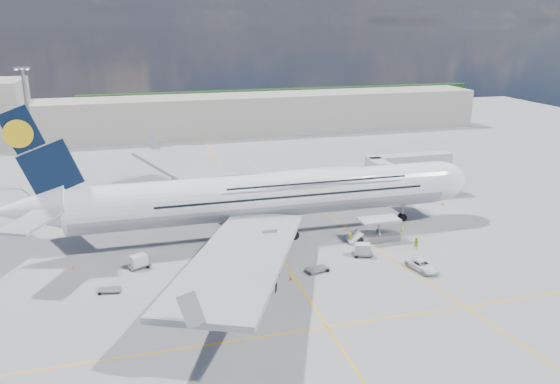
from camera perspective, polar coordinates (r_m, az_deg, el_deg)
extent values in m
plane|color=gray|center=(82.33, 0.20, -6.93)|extent=(300.00, 300.00, 0.00)
cube|color=#E8A90C|center=(82.33, 0.20, -6.92)|extent=(0.25, 220.00, 0.01)
cube|color=#E8A90C|center=(65.47, 4.97, -13.89)|extent=(120.00, 0.25, 0.01)
cube|color=#E8A90C|center=(95.27, 6.75, -3.57)|extent=(14.16, 99.06, 0.01)
cylinder|color=white|center=(88.93, -1.50, -0.35)|extent=(62.00, 7.20, 7.20)
cylinder|color=#9EA0A5|center=(88.98, -1.50, -0.44)|extent=(60.76, 7.13, 7.13)
ellipsoid|color=white|center=(90.48, 3.41, 1.25)|extent=(36.00, 6.84, 3.76)
ellipsoid|color=white|center=(100.51, 15.93, 1.07)|extent=(11.52, 7.20, 7.20)
ellipsoid|color=black|center=(102.03, 17.53, 1.52)|extent=(3.84, 4.16, 1.44)
cone|color=white|center=(87.84, -24.64, -1.67)|extent=(10.00, 6.84, 6.84)
cube|color=black|center=(85.27, -24.06, 4.03)|extent=(11.02, 0.46, 14.61)
cylinder|color=yellow|center=(85.15, -25.66, 5.53)|extent=(4.00, 0.60, 4.00)
cube|color=#999EA3|center=(106.84, -8.23, 1.86)|extent=(25.49, 39.15, 3.35)
cube|color=#999EA3|center=(69.49, -4.01, -6.70)|extent=(25.49, 39.15, 3.35)
cylinder|color=#B7BABF|center=(101.10, -4.82, -0.34)|extent=(5.20, 3.50, 3.50)
cylinder|color=#B7BABF|center=(110.42, -8.12, 1.08)|extent=(5.20, 3.50, 3.50)
cylinder|color=#B7BABF|center=(78.14, -1.45, -5.75)|extent=(5.20, 3.50, 3.50)
cylinder|color=#B7BABF|center=(67.96, -3.05, -9.51)|extent=(5.20, 3.50, 3.50)
cylinder|color=gray|center=(98.99, 12.73, -1.72)|extent=(0.44, 0.44, 3.80)
cylinder|color=black|center=(99.50, 12.67, -2.57)|extent=(1.30, 0.90, 1.30)
cylinder|color=gray|center=(90.45, -1.48, -3.13)|extent=(0.56, 0.56, 3.80)
cylinder|color=black|center=(93.87, -1.94, -3.29)|extent=(1.50, 0.90, 1.50)
cube|color=#B7B7BC|center=(104.89, 10.75, 2.29)|extent=(3.00, 10.00, 2.60)
cube|color=#B7B7BC|center=(112.77, 13.33, 3.18)|extent=(18.00, 3.00, 2.60)
cylinder|color=gray|center=(109.28, 10.92, 0.96)|extent=(0.80, 0.80, 7.10)
cylinder|color=black|center=(110.19, 10.83, -0.59)|extent=(0.90, 0.80, 0.90)
cylinder|color=gray|center=(117.60, 16.65, 1.71)|extent=(1.00, 1.00, 7.10)
cube|color=gray|center=(118.46, 16.52, 0.24)|extent=(2.00, 2.00, 0.80)
cylinder|color=#B7B7BC|center=(101.61, 11.67, 1.74)|extent=(3.60, 3.60, 2.80)
cube|color=silver|center=(89.14, 10.31, -2.84)|extent=(6.50, 3.20, 0.35)
cube|color=gray|center=(90.19, 10.21, -4.60)|extent=(6.50, 3.20, 1.10)
cube|color=gray|center=(89.64, 10.26, -3.71)|extent=(0.22, 1.99, 3.00)
cylinder|color=black|center=(88.22, 8.99, -5.19)|extent=(0.70, 0.30, 0.70)
cube|color=silver|center=(88.39, 7.75, -4.63)|extent=(2.16, 2.60, 1.60)
cylinder|color=gray|center=(120.95, -24.59, 5.64)|extent=(0.70, 0.70, 25.00)
cube|color=gray|center=(119.35, -25.37, 11.60)|extent=(3.00, 0.40, 0.60)
cube|color=#B2AD9E|center=(170.80, -8.34, 7.84)|extent=(180.00, 16.00, 12.00)
cube|color=#193814|center=(222.62, 0.60, 9.71)|extent=(160.00, 6.00, 8.00)
cube|color=gray|center=(75.97, -17.43, -9.70)|extent=(3.13, 2.00, 0.18)
cylinder|color=black|center=(75.59, -18.33, -10.05)|extent=(0.43, 0.18, 0.43)
cylinder|color=black|center=(76.48, -16.52, -9.53)|extent=(0.43, 0.18, 0.43)
cube|color=gray|center=(69.74, -7.14, -11.54)|extent=(3.10, 1.94, 0.17)
cylinder|color=black|center=(69.18, -8.04, -11.95)|extent=(0.43, 0.17, 0.43)
cylinder|color=black|center=(70.44, -6.25, -11.31)|extent=(0.43, 0.17, 0.43)
cube|color=gray|center=(76.93, -1.06, -8.50)|extent=(3.06, 2.38, 0.16)
cylinder|color=black|center=(76.28, -1.76, -8.85)|extent=(0.40, 0.16, 0.40)
cylinder|color=black|center=(77.69, -0.37, -8.32)|extent=(0.40, 0.16, 0.40)
cube|color=gray|center=(81.73, -14.49, -7.44)|extent=(3.40, 2.65, 0.18)
cylinder|color=black|center=(81.26, -15.33, -7.77)|extent=(0.44, 0.18, 0.44)
cylinder|color=black|center=(82.33, -13.65, -7.29)|extent=(0.44, 0.18, 0.44)
cube|color=silver|center=(81.40, -14.54, -6.93)|extent=(2.62, 2.24, 1.51)
cube|color=gray|center=(83.83, 8.60, -6.40)|extent=(3.44, 2.54, 0.18)
cylinder|color=black|center=(82.91, 7.98, -6.76)|extent=(0.45, 0.18, 0.45)
cylinder|color=black|center=(84.87, 9.20, -6.23)|extent=(0.45, 0.18, 0.45)
cube|color=silver|center=(83.50, 8.63, -5.89)|extent=(2.63, 2.18, 1.54)
cube|color=gray|center=(78.28, 3.94, -8.02)|extent=(3.56, 2.53, 0.19)
cylinder|color=black|center=(77.42, 3.19, -8.42)|extent=(0.47, 0.19, 0.47)
cylinder|color=black|center=(79.28, 4.68, -7.80)|extent=(0.47, 0.19, 0.47)
cube|color=white|center=(71.10, -3.24, -10.50)|extent=(3.02, 2.10, 1.28)
cube|color=black|center=(70.73, -3.25, -9.94)|extent=(1.31, 1.43, 0.49)
cylinder|color=black|center=(70.64, -3.94, -11.06)|extent=(0.63, 0.25, 0.63)
cylinder|color=black|center=(71.92, -2.55, -10.48)|extent=(0.63, 0.25, 0.63)
cube|color=gray|center=(109.34, -4.49, -0.17)|extent=(6.55, 2.67, 1.98)
cube|color=white|center=(108.67, -4.87, 0.75)|extent=(4.87, 2.69, 2.18)
cube|color=white|center=(109.53, -3.22, 0.38)|extent=(1.89, 2.36, 1.59)
cube|color=black|center=(109.61, -2.87, 0.51)|extent=(0.24, 1.99, 0.89)
cylinder|color=black|center=(108.81, -3.24, -0.48)|extent=(1.09, 0.35, 1.09)
cylinder|color=black|center=(110.19, -5.71, -0.30)|extent=(1.09, 0.35, 1.09)
cube|color=orange|center=(108.87, -4.86, 0.40)|extent=(4.92, 2.75, 0.50)
cube|color=gray|center=(117.01, -9.90, 0.75)|extent=(5.87, 2.46, 1.77)
cube|color=white|center=(116.50, -10.25, 1.52)|extent=(4.37, 2.46, 1.95)
cube|color=white|center=(116.99, -8.84, 1.21)|extent=(1.71, 2.13, 1.42)
cube|color=black|center=(117.00, -8.55, 1.32)|extent=(0.24, 1.78, 0.80)
cylinder|color=black|center=(116.33, -8.89, 0.50)|extent=(0.97, 0.31, 0.97)
cylinder|color=black|center=(117.96, -10.88, 0.63)|extent=(0.97, 0.31, 0.97)
imported|color=white|center=(80.85, 14.63, -7.44)|extent=(3.62, 5.69, 1.46)
imported|color=#B6DE17|center=(93.27, 12.62, -3.79)|extent=(0.74, 0.62, 1.72)
imported|color=#B1DE17|center=(87.42, 14.05, -5.27)|extent=(1.22, 1.22, 2.00)
imported|color=#E4FF1A|center=(74.99, -8.96, -8.98)|extent=(0.54, 1.06, 1.74)
imported|color=#96E918|center=(88.17, 7.33, -4.79)|extent=(0.75, 0.93, 1.65)
imported|color=#B3FF1A|center=(77.68, -5.65, -7.80)|extent=(1.35, 0.94, 1.90)
cone|color=orange|center=(109.94, 16.66, -1.14)|extent=(0.49, 0.49, 0.63)
cube|color=orange|center=(110.03, 16.65, -1.29)|extent=(0.43, 0.43, 0.03)
cone|color=orange|center=(97.05, -10.15, -3.16)|extent=(0.44, 0.44, 0.56)
cube|color=orange|center=(97.14, -10.15, -3.30)|extent=(0.38, 0.38, 0.03)
cone|color=orange|center=(106.36, -9.83, -1.30)|extent=(0.43, 0.43, 0.54)
cube|color=orange|center=(106.44, -9.82, -1.43)|extent=(0.37, 0.37, 0.03)
cone|color=orange|center=(75.77, 1.13, -8.94)|extent=(0.48, 0.48, 0.61)
cube|color=orange|center=(75.90, 1.12, -9.14)|extent=(0.42, 0.42, 0.03)
cone|color=orange|center=(67.74, -10.29, -12.70)|extent=(0.44, 0.44, 0.56)
cube|color=orange|center=(67.87, -10.27, -12.89)|extent=(0.38, 0.38, 0.03)
cone|color=orange|center=(84.26, -20.75, -7.34)|extent=(0.44, 0.44, 0.55)
cube|color=orange|center=(84.36, -20.73, -7.50)|extent=(0.38, 0.38, 0.03)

